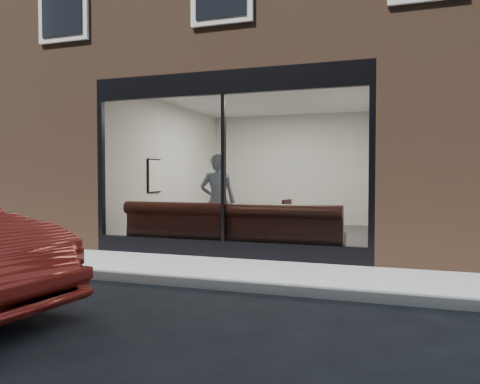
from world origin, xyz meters
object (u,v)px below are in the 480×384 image
(person, at_px, (218,202))
(banquette, at_px, (231,242))
(cafe_chair_right, at_px, (278,235))
(cafe_table_right, at_px, (273,210))
(cafe_table_left, at_px, (199,210))

(person, bearing_deg, banquette, 121.66)
(cafe_chair_right, bearing_deg, cafe_table_right, -14.77)
(banquette, xyz_separation_m, person, (-0.39, 0.33, 0.69))
(cafe_table_right, xyz_separation_m, cafe_chair_right, (0.11, -0.05, -0.50))
(person, xyz_separation_m, cafe_table_left, (-0.48, 0.22, -0.18))
(banquette, height_order, cafe_chair_right, banquette)
(cafe_table_left, xyz_separation_m, cafe_table_right, (1.34, 0.60, 0.00))
(cafe_table_left, height_order, cafe_chair_right, cafe_table_left)
(cafe_table_right, bearing_deg, cafe_chair_right, -22.38)
(person, bearing_deg, cafe_table_left, -42.89)
(cafe_table_right, bearing_deg, banquette, -112.35)
(cafe_table_left, height_order, cafe_table_right, cafe_table_right)
(banquette, distance_m, cafe_table_right, 1.34)
(cafe_table_left, bearing_deg, cafe_chair_right, 20.77)
(banquette, height_order, person, person)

